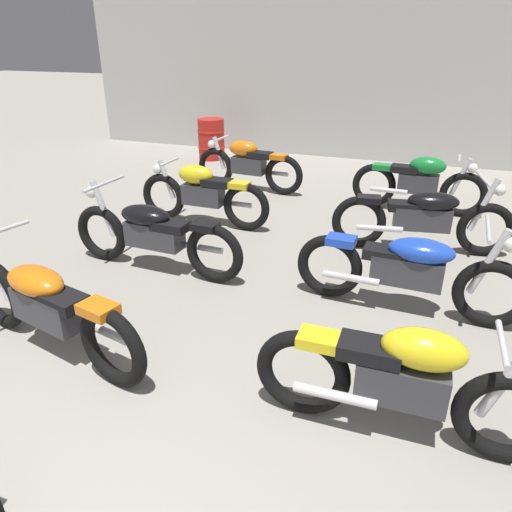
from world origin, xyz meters
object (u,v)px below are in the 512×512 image
at_px(motorcycle_right_row_2, 409,269).
at_px(oil_drum, 211,139).
at_px(motorcycle_left_row_2, 153,233).
at_px(motorcycle_right_row_3, 423,217).
at_px(motorcycle_left_row_1, 47,305).
at_px(motorcycle_right_row_1, 403,379).
at_px(motorcycle_left_row_3, 203,193).
at_px(motorcycle_right_row_4, 419,182).
at_px(motorcycle_left_row_4, 248,164).

bearing_deg(motorcycle_right_row_2, oil_drum, 130.63).
xyz_separation_m(motorcycle_left_row_2, oil_drum, (-1.68, 5.20, -0.03)).
distance_m(motorcycle_right_row_2, motorcycle_right_row_3, 1.54).
relative_size(motorcycle_left_row_2, motorcycle_right_row_2, 1.00).
height_order(motorcycle_left_row_1, motorcycle_right_row_1, motorcycle_left_row_1).
xyz_separation_m(motorcycle_left_row_3, motorcycle_right_row_3, (2.95, 0.06, -0.01)).
relative_size(motorcycle_left_row_2, motorcycle_right_row_3, 1.01).
height_order(motorcycle_left_row_1, motorcycle_right_row_4, motorcycle_left_row_1).
xyz_separation_m(motorcycle_left_row_4, motorcycle_right_row_3, (2.93, -1.72, -0.01)).
xyz_separation_m(motorcycle_left_row_4, oil_drum, (-1.57, 1.90, -0.03)).
bearing_deg(motorcycle_left_row_2, motorcycle_right_row_1, -30.29).
bearing_deg(motorcycle_right_row_3, motorcycle_right_row_1, -90.04).
relative_size(motorcycle_left_row_1, oil_drum, 2.52).
relative_size(motorcycle_left_row_4, motorcycle_right_row_2, 0.91).
height_order(motorcycle_left_row_1, motorcycle_right_row_2, same).
relative_size(motorcycle_left_row_2, motorcycle_left_row_3, 1.10).
xyz_separation_m(motorcycle_left_row_2, motorcycle_right_row_2, (2.75, 0.04, 0.00)).
relative_size(motorcycle_left_row_4, motorcycle_right_row_4, 1.00).
bearing_deg(oil_drum, motorcycle_left_row_4, -50.46).
height_order(motorcycle_right_row_1, motorcycle_right_row_3, motorcycle_right_row_3).
xyz_separation_m(motorcycle_left_row_1, motorcycle_left_row_3, (-0.12, 3.19, 0.01)).
distance_m(motorcycle_right_row_3, oil_drum, 5.78).
bearing_deg(motorcycle_left_row_2, oil_drum, 107.93).
bearing_deg(oil_drum, motorcycle_right_row_1, -56.67).
relative_size(motorcycle_right_row_1, motorcycle_right_row_2, 0.91).
relative_size(motorcycle_right_row_3, oil_drum, 2.54).
relative_size(motorcycle_right_row_3, motorcycle_right_row_4, 1.09).
bearing_deg(oil_drum, motorcycle_left_row_3, -67.04).
relative_size(motorcycle_left_row_3, motorcycle_right_row_3, 0.91).
xyz_separation_m(motorcycle_right_row_1, motorcycle_right_row_3, (0.00, 3.22, -0.01)).
bearing_deg(motorcycle_left_row_3, motorcycle_right_row_4, 29.63).
distance_m(motorcycle_left_row_3, motorcycle_right_row_4, 3.25).
bearing_deg(motorcycle_left_row_2, motorcycle_left_row_1, -90.12).
bearing_deg(motorcycle_left_row_2, motorcycle_left_row_4, 91.94).
bearing_deg(motorcycle_left_row_1, motorcycle_right_row_4, 60.59).
height_order(motorcycle_right_row_1, oil_drum, motorcycle_right_row_1).
height_order(motorcycle_right_row_4, oil_drum, motorcycle_right_row_4).
bearing_deg(motorcycle_right_row_1, motorcycle_left_row_1, -179.57).
height_order(motorcycle_right_row_2, oil_drum, motorcycle_right_row_2).
bearing_deg(motorcycle_right_row_2, motorcycle_left_row_2, -179.26).
relative_size(motorcycle_right_row_2, motorcycle_right_row_3, 1.01).
bearing_deg(oil_drum, motorcycle_right_row_4, -25.29).
bearing_deg(motorcycle_right_row_3, motorcycle_left_row_1, -131.05).
xyz_separation_m(motorcycle_right_row_1, oil_drum, (-4.50, 6.84, -0.03)).
bearing_deg(oil_drum, motorcycle_right_row_2, -49.37).
bearing_deg(motorcycle_right_row_4, motorcycle_right_row_3, -85.49).
bearing_deg(motorcycle_right_row_2, motorcycle_left_row_4, 131.25).
xyz_separation_m(motorcycle_left_row_4, motorcycle_right_row_4, (2.81, -0.17, 0.00)).
height_order(motorcycle_left_row_2, motorcycle_right_row_2, same).
height_order(motorcycle_right_row_2, motorcycle_right_row_3, same).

